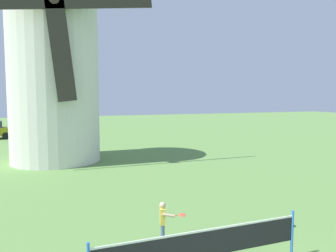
{
  "coord_description": "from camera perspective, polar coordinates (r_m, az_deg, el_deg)",
  "views": [
    {
      "loc": [
        -3.34,
        -3.39,
        3.71
      ],
      "look_at": [
        -0.34,
        4.42,
        2.96
      ],
      "focal_mm": 35.1,
      "sensor_mm": 36.0,
      "label": 1
    }
  ],
  "objects": [
    {
      "name": "stray_ball",
      "position": [
        10.4,
        20.32,
        -15.45
      ],
      "size": [
        0.22,
        0.22,
        0.22
      ],
      "primitive_type": "sphere",
      "color": "#4CB259",
      "rests_on": "ground_plane"
    },
    {
      "name": "player_far",
      "position": [
        8.67,
        -0.75,
        -15.91
      ],
      "size": [
        0.65,
        0.57,
        1.05
      ],
      "color": "slate",
      "rests_on": "ground_plane"
    },
    {
      "name": "tennis_net",
      "position": [
        7.21,
        6.07,
        -19.74
      ],
      "size": [
        4.68,
        0.06,
        1.1
      ],
      "color": "blue",
      "rests_on": "ground_plane"
    },
    {
      "name": "windmill",
      "position": [
        19.88,
        -19.29,
        11.64
      ],
      "size": [
        9.76,
        5.67,
        13.2
      ],
      "color": "silver",
      "rests_on": "ground_plane"
    }
  ]
}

